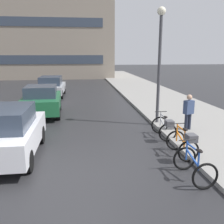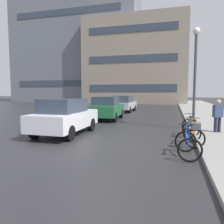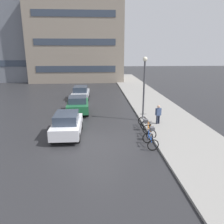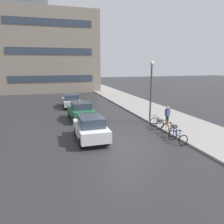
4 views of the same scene
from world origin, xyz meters
name	(u,v)px [view 3 (image 3 of 4)]	position (x,y,z in m)	size (l,w,h in m)	color
ground_plane	(98,144)	(0.00, 0.00, 0.00)	(140.00, 140.00, 0.00)	#28282B
sidewalk_kerb	(152,104)	(6.00, 10.00, 0.07)	(4.80, 60.00, 0.14)	gray
bicycle_nearest	(150,141)	(3.21, -0.67, 0.39)	(0.76, 1.18, 0.95)	black
bicycle_second	(150,131)	(3.52, 0.73, 0.50)	(0.71, 1.34, 0.98)	black
bicycle_third	(144,122)	(3.53, 2.59, 0.48)	(0.73, 1.34, 0.97)	black
car_white	(67,124)	(-2.04, 1.46, 0.84)	(1.87, 3.85, 1.66)	silver
car_green	(78,105)	(-1.78, 7.10, 0.81)	(2.10, 3.86, 1.62)	#1E6038
car_silver	(81,92)	(-1.95, 13.40, 0.79)	(1.99, 4.10, 1.56)	#B2B5BA
pedestrian	(158,114)	(4.73, 3.19, 0.92)	(0.46, 0.37, 1.63)	#1E2333
streetlamp	(144,81)	(3.82, 4.50, 3.32)	(0.36, 0.36, 5.22)	#424247
building_facade_main	(77,43)	(-3.58, 30.90, 7.06)	(16.88, 9.08, 14.13)	gray
building_facade_side	(14,29)	(-15.51, 32.32, 9.59)	(23.97, 8.69, 19.18)	slate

